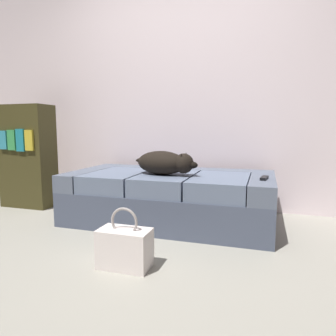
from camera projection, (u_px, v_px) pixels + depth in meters
ground_plane at (124, 265)px, 1.91m from camera, size 10.00×10.00×0.00m
back_wall at (187, 77)px, 3.25m from camera, size 6.40×0.10×2.80m
couch at (170, 197)px, 2.80m from camera, size 1.82×0.93×0.45m
dog_dark at (165, 163)px, 2.64m from camera, size 0.61×0.33×0.21m
tv_remote at (264, 178)px, 2.41m from camera, size 0.07×0.16×0.02m
handbag at (125, 248)px, 1.87m from camera, size 0.32×0.18×0.38m
bookshelf at (28, 156)px, 3.32m from camera, size 0.56×0.30×1.10m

